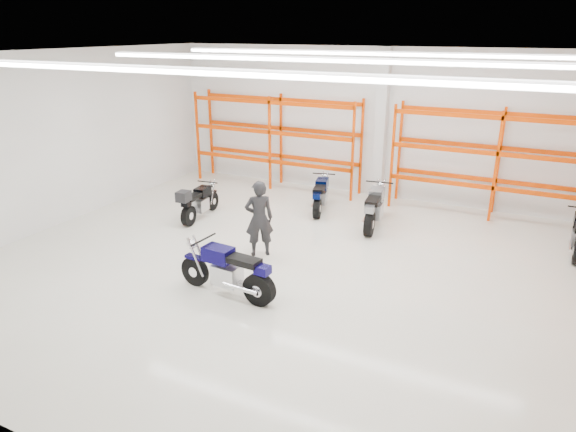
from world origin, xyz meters
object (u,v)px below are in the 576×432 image
at_px(motorcycle_main, 230,272).
at_px(motorcycle_back_a, 197,203).
at_px(motorcycle_back_b, 321,196).
at_px(structural_column, 381,125).
at_px(motorcycle_back_c, 374,209).
at_px(standing_man, 259,219).

distance_m(motorcycle_main, motorcycle_back_a, 4.53).
relative_size(motorcycle_back_b, structural_column, 0.44).
xyz_separation_m(motorcycle_back_a, motorcycle_back_c, (4.52, 1.60, 0.02)).
xyz_separation_m(motorcycle_back_c, structural_column, (-0.69, 2.58, 1.74)).
distance_m(standing_man, structural_column, 5.76).
bearing_deg(structural_column, motorcycle_back_c, -75.02).
bearing_deg(motorcycle_back_c, motorcycle_main, -106.02).
relative_size(motorcycle_back_b, standing_man, 1.10).
height_order(motorcycle_main, motorcycle_back_a, motorcycle_main).
height_order(motorcycle_back_b, motorcycle_back_c, motorcycle_back_c).
relative_size(motorcycle_main, standing_man, 1.24).
distance_m(motorcycle_back_a, motorcycle_back_c, 4.79).
relative_size(motorcycle_back_a, motorcycle_back_b, 1.00).
bearing_deg(standing_man, motorcycle_back_b, -127.74).
xyz_separation_m(motorcycle_main, motorcycle_back_b, (-0.36, 5.42, -0.05)).
xyz_separation_m(motorcycle_main, standing_man, (-0.45, 1.98, 0.39)).
xyz_separation_m(motorcycle_back_b, standing_man, (-0.09, -3.44, 0.44)).
xyz_separation_m(motorcycle_back_a, structural_column, (3.83, 4.18, 1.77)).
height_order(motorcycle_back_c, structural_column, structural_column).
xyz_separation_m(motorcycle_main, motorcycle_back_c, (1.40, 4.88, -0.00)).
bearing_deg(standing_man, motorcycle_back_c, -158.81).
bearing_deg(motorcycle_back_a, structural_column, 47.50).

